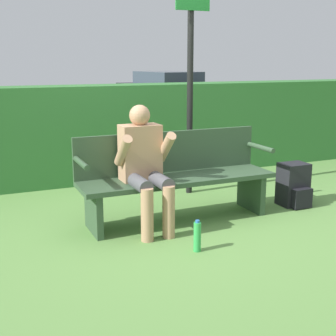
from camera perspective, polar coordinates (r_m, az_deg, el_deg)
The scene contains 8 objects.
ground_plane at distance 4.62m, azimuth 1.21°, elevation -6.37°, with size 40.00×40.00×0.00m, color #5B8942.
hedge_back at distance 6.21m, azimuth -6.18°, elevation 4.40°, with size 12.00×0.55×1.23m.
park_bench at distance 4.56m, azimuth 0.88°, elevation -0.88°, with size 1.92×0.49×0.85m.
person_seated at distance 4.26m, azimuth -2.89°, elevation 0.69°, with size 0.50×0.59×1.14m.
backpack at distance 5.21m, azimuth 15.10°, elevation -2.09°, with size 0.29×0.31×0.46m.
water_bottle at distance 3.87m, azimuth 3.59°, elevation -8.33°, with size 0.06×0.06×0.27m.
signpost at distance 5.35m, azimuth 2.77°, elevation 11.71°, with size 0.40×0.09×2.42m.
parked_car at distance 15.60m, azimuth -0.04°, elevation 9.50°, with size 2.25×4.59×1.17m.
Camera 1 is at (-1.84, -3.96, 1.54)m, focal length 50.00 mm.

